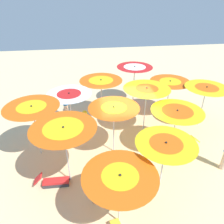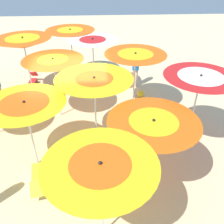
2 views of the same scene
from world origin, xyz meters
The scene contains 18 objects.
ground centered at (0.00, 0.00, -0.02)m, with size 37.13×37.13×0.04m, color beige.
beach_umbrella_0 centered at (4.00, -1.06, 1.94)m, with size 2.17×2.17×2.15m.
beach_umbrella_1 centered at (3.02, 0.59, 2.12)m, with size 2.00×2.00×2.33m.
beach_umbrella_2 centered at (0.94, 1.85, 1.97)m, with size 2.18×2.18×2.23m.
beach_umbrella_3 centered at (-0.99, 4.18, 2.07)m, with size 2.17×2.17×2.29m.
beach_umbrella_4 centered at (2.03, -2.67, 2.29)m, with size 2.30×2.30×2.56m.
beach_umbrella_5 centered at (0.56, -0.74, 2.11)m, with size 2.13×2.13×2.37m.
beach_umbrella_6 centered at (-0.87, 1.04, 2.25)m, with size 2.26×2.26×2.48m.
beach_umbrella_7 centered at (-2.25, 2.78, 1.93)m, with size 2.21×2.21×2.18m.
beach_umbrella_8 centered at (0.25, -4.04, 2.27)m, with size 2.25×2.25×2.49m.
beach_umbrella_9 centered at (-0.79, -2.59, 2.26)m, with size 2.05×2.05×2.48m.
beach_umbrella_10 centered at (-2.33, -1.01, 2.15)m, with size 2.25×2.25×2.42m.
beach_umbrella_11 centered at (-3.90, 1.16, 2.28)m, with size 2.14×2.14×2.51m.
lounger_0 centered at (0.76, 2.63, 0.19)m, with size 0.61×1.30×0.51m.
lounger_1 centered at (2.19, -3.29, 0.19)m, with size 0.36×1.30×0.57m.
beachgoer_0 centered at (3.15, -1.76, 0.91)m, with size 0.30×0.30×1.73m.
beachgoer_2 centered at (-2.69, -3.01, 0.98)m, with size 0.30×0.30×1.85m.
beach_ball centered at (-2.82, -1.98, 0.16)m, with size 0.32×0.32×0.32m, color yellow.
Camera 1 is at (8.11, -1.85, 6.59)m, focal length 34.34 mm.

